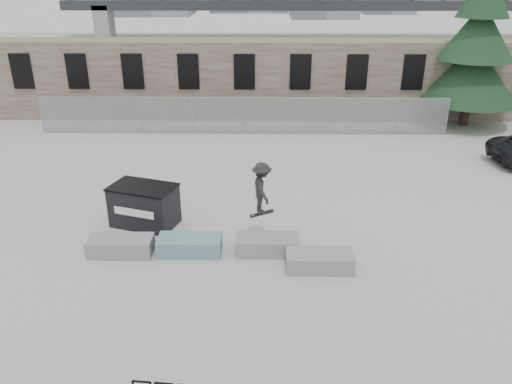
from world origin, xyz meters
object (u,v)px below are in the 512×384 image
(planter_far_left, at_px, (121,245))
(planter_offset, at_px, (320,260))
(spruce_tree, at_px, (477,44))
(planter_center_right, at_px, (267,244))
(skateboarder, at_px, (262,189))
(dumpster, at_px, (144,205))
(planter_center_left, at_px, (190,245))

(planter_far_left, height_order, planter_offset, same)
(planter_offset, height_order, spruce_tree, spruce_tree)
(planter_center_right, distance_m, planter_offset, 1.82)
(planter_center_right, relative_size, skateboarder, 1.08)
(planter_center_right, bearing_deg, dumpster, 156.68)
(planter_far_left, relative_size, planter_center_right, 1.00)
(planter_center_right, height_order, dumpster, dumpster)
(planter_far_left, xyz_separation_m, planter_center_left, (2.17, 0.09, 0.00))
(planter_far_left, height_order, spruce_tree, spruce_tree)
(planter_offset, bearing_deg, spruce_tree, 57.30)
(planter_offset, xyz_separation_m, dumpster, (-5.85, 2.79, 0.45))
(dumpster, bearing_deg, planter_far_left, -81.56)
(planter_offset, distance_m, spruce_tree, 18.77)
(dumpster, height_order, skateboarder, skateboarder)
(planter_offset, relative_size, skateboarder, 1.08)
(planter_offset, distance_m, skateboarder, 2.92)
(planter_center_left, height_order, spruce_tree, spruce_tree)
(planter_offset, height_order, skateboarder, skateboarder)
(planter_offset, height_order, dumpster, dumpster)
(skateboarder, bearing_deg, dumpster, 60.66)
(planter_center_left, distance_m, skateboarder, 2.90)
(dumpster, xyz_separation_m, skateboarder, (4.10, -1.07, 1.13))
(spruce_tree, bearing_deg, planter_center_left, -133.75)
(spruce_tree, relative_size, skateboarder, 6.18)
(planter_far_left, height_order, planter_center_right, same)
(planter_center_right, relative_size, planter_offset, 1.00)
(planter_center_left, distance_m, planter_offset, 4.11)
(planter_far_left, distance_m, planter_center_right, 4.63)
(planter_far_left, xyz_separation_m, dumpster, (0.34, 2.01, 0.45))
(planter_center_right, bearing_deg, planter_far_left, -178.08)
(spruce_tree, xyz_separation_m, skateboarder, (-11.63, -13.67, -2.66))
(skateboarder, bearing_deg, planter_center_left, 95.81)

